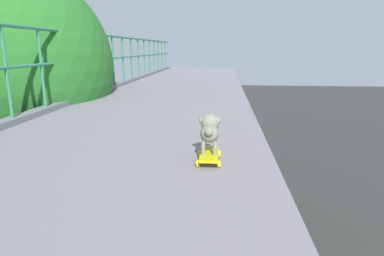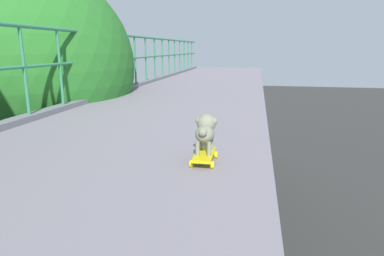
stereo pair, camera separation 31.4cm
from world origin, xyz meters
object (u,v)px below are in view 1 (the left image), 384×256
Objects in this scene: city_bus at (88,107)px; toy_skateboard at (209,155)px; car_blue_seventh at (77,169)px; small_dog at (210,129)px.

toy_skateboard is at bearing -65.01° from city_bus.
car_blue_seventh is 14.70m from small_dog.
small_dog is (-0.00, 0.06, 0.22)m from toy_skateboard.
city_bus is 25.99× the size of toy_skateboard.
small_dog is (10.93, -23.38, 4.06)m from city_bus.
car_blue_seventh is 14.67m from toy_skateboard.
car_blue_seventh is at bearing 120.04° from small_dog.
car_blue_seventh is 12.17m from city_bus.
car_blue_seventh is at bearing 119.92° from toy_skateboard.
toy_skateboard is (6.91, -12.00, 4.86)m from car_blue_seventh.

